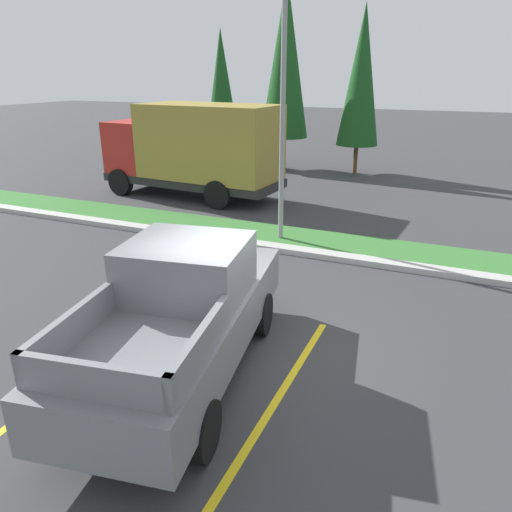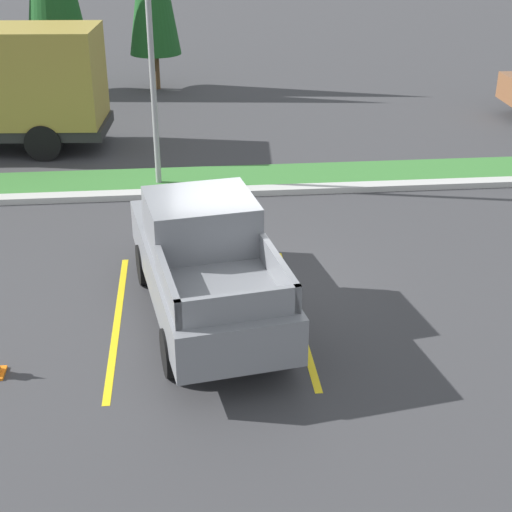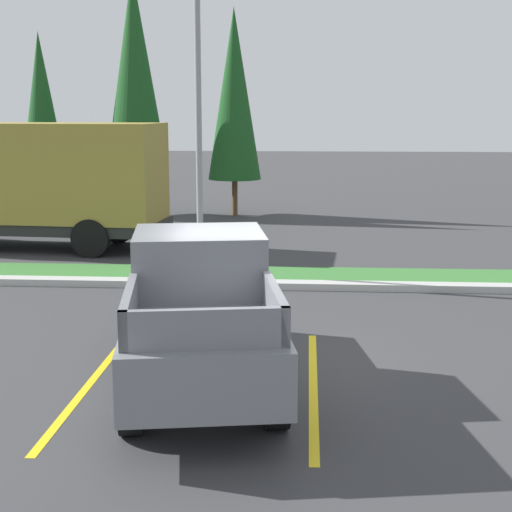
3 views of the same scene
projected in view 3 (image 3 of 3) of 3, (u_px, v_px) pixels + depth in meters
ground_plane at (257, 365)px, 11.27m from camera, size 120.00×120.00×0.00m
parking_line_near at (92, 381)px, 10.61m from camera, size 0.12×4.80×0.01m
parking_line_far at (313, 386)px, 10.40m from camera, size 0.12×4.80×0.01m
curb_strip at (273, 285)px, 16.15m from camera, size 56.00×0.40×0.15m
grass_median at (275, 276)px, 17.24m from camera, size 56.00×1.80×0.06m
pickup_truck_main at (200, 311)px, 10.36m from camera, size 2.73×5.46×2.10m
cargo_truck_distant at (45, 181)px, 20.52m from camera, size 6.95×2.92×3.40m
street_light at (197, 108)px, 16.29m from camera, size 0.24×1.49×6.49m
cypress_tree_leftmost at (42, 108)px, 27.26m from camera, size 1.69×1.69×6.49m
cypress_tree_left_inner at (135, 73)px, 26.40m from camera, size 2.21×2.21×8.51m
cypress_tree_center at (234, 95)px, 26.61m from camera, size 1.89×1.89×7.26m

